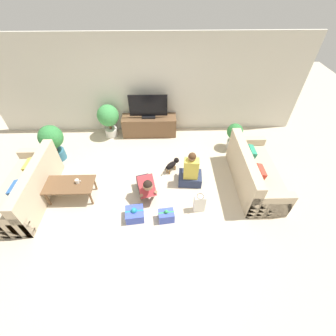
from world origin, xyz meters
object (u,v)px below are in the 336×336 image
object	(u,v)px
tv_console	(149,126)
gift_box_b	(166,216)
coffee_table	(69,186)
potted_plant_corner_right	(234,134)
sofa_right	(253,173)
potted_plant_back_left	(108,118)
potted_plant_corner_left	(52,140)
sofa_left	(28,189)
gift_box_a	(135,214)
gift_bag_a	(199,203)
mug	(77,181)
person_kneeling	(146,186)
tv	(148,108)
dog	(172,164)
person_sitting	(191,173)

from	to	relation	value
tv_console	gift_box_b	size ratio (longest dim) A/B	4.62
coffee_table	potted_plant_corner_right	xyz separation A→B (m)	(3.84, 1.62, 0.08)
sofa_right	gift_box_b	distance (m)	2.19
potted_plant_back_left	potted_plant_corner_left	world-z (taller)	potted_plant_corner_left
sofa_left	tv_console	bearing A→B (deg)	133.50
gift_box_a	gift_bag_a	xyz separation A→B (m)	(1.31, 0.16, 0.10)
tv_console	potted_plant_back_left	xyz separation A→B (m)	(-1.11, -0.05, 0.31)
coffee_table	sofa_left	bearing A→B (deg)	-178.67
mug	tv_console	bearing A→B (deg)	58.31
person_kneeling	tv	bearing A→B (deg)	74.73
sofa_left	coffee_table	world-z (taller)	sofa_left
sofa_left	sofa_right	size ratio (longest dim) A/B	1.00
person_kneeling	gift_box_b	distance (m)	0.76
dog	potted_plant_corner_left	bearing A→B (deg)	35.45
tv_console	dog	distance (m)	1.65
person_kneeling	mug	world-z (taller)	person_kneeling
mug	person_kneeling	bearing A→B (deg)	-2.44
person_kneeling	dog	xyz separation A→B (m)	(0.59, 0.80, -0.14)
tv	person_kneeling	xyz separation A→B (m)	(0.01, -2.34, -0.52)
sofa_left	sofa_right	xyz separation A→B (m)	(4.86, 0.33, 0.00)
potted_plant_corner_left	gift_bag_a	world-z (taller)	potted_plant_corner_left
potted_plant_corner_left	gift_box_b	distance (m)	3.37
tv_console	person_kneeling	world-z (taller)	person_kneeling
potted_plant_corner_left	mug	xyz separation A→B (m)	(0.90, -1.25, -0.13)
coffee_table	person_sitting	bearing A→B (deg)	7.89
coffee_table	potted_plant_back_left	world-z (taller)	potted_plant_back_left
person_sitting	mug	size ratio (longest dim) A/B	7.73
person_kneeling	gift_bag_a	distance (m)	1.17
tv_console	gift_bag_a	world-z (taller)	tv_console
tv	mug	size ratio (longest dim) A/B	8.61
potted_plant_corner_right	gift_box_b	xyz separation A→B (m)	(-1.82, -2.25, -0.32)
tv	potted_plant_corner_left	xyz separation A→B (m)	(-2.31, -1.03, -0.26)
potted_plant_corner_left	gift_box_b	size ratio (longest dim) A/B	2.93
coffee_table	gift_box_a	size ratio (longest dim) A/B	2.61
tv	gift_box_b	bearing A→B (deg)	-81.75
gift_bag_a	potted_plant_corner_left	bearing A→B (deg)	153.61
sofa_right	tv_console	world-z (taller)	sofa_right
potted_plant_corner_left	dog	xyz separation A→B (m)	(2.91, -0.51, -0.40)
person_kneeling	tv_console	bearing A→B (deg)	74.73
gift_box_b	gift_bag_a	size ratio (longest dim) A/B	0.73
gift_box_b	mug	world-z (taller)	mug
potted_plant_corner_right	person_sitting	bearing A→B (deg)	-134.97
sofa_left	potted_plant_corner_right	xyz separation A→B (m)	(4.71, 1.64, 0.13)
sofa_left	dog	bearing A→B (deg)	104.64
sofa_left	potted_plant_back_left	bearing A→B (deg)	149.36
coffee_table	person_sitting	world-z (taller)	person_sitting
tv_console	gift_box_b	bearing A→B (deg)	-81.75
mug	coffee_table	bearing A→B (deg)	-168.95
sofa_left	mug	bearing A→B (deg)	93.03
person_sitting	potted_plant_corner_right	bearing A→B (deg)	-129.80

